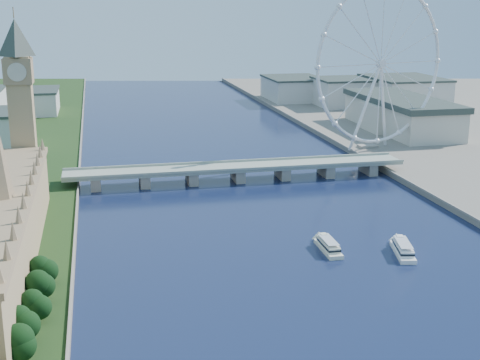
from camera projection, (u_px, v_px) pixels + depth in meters
name	position (u px, v px, depth m)	size (l,w,h in m)	color
parliament_range	(4.00, 231.00, 278.72)	(24.00, 200.00, 70.00)	tan
big_ben	(20.00, 86.00, 368.57)	(20.02, 20.02, 110.00)	tan
westminster_bridge	(238.00, 170.00, 430.96)	(220.00, 22.00, 9.50)	gray
london_eye	(381.00, 64.00, 492.27)	(113.60, 39.12, 124.30)	silver
county_hall	(400.00, 133.00, 591.56)	(54.00, 144.00, 35.00)	beige
city_skyline	(222.00, 99.00, 682.20)	(505.00, 280.00, 32.00)	beige
tour_boat_near	(328.00, 251.00, 308.49)	(6.97, 27.39, 6.03)	silver
tour_boat_far	(403.00, 254.00, 304.21)	(7.37, 28.91, 6.38)	white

